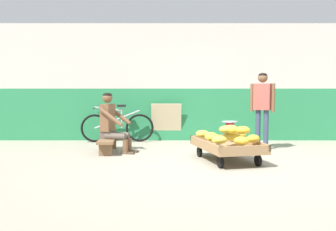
{
  "coord_description": "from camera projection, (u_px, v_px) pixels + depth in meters",
  "views": [
    {
      "loc": [
        -0.89,
        -5.88,
        1.22
      ],
      "look_at": [
        -0.87,
        0.76,
        0.75
      ],
      "focal_mm": 40.75,
      "sensor_mm": 36.0,
      "label": 1
    }
  ],
  "objects": [
    {
      "name": "ground_plane",
      "position": [
        223.0,
        167.0,
        5.96
      ],
      "size": [
        80.0,
        80.0,
        0.0
      ],
      "primitive_type": "plane",
      "color": "gray"
    },
    {
      "name": "back_wall",
      "position": [
        204.0,
        83.0,
        9.04
      ],
      "size": [
        16.0,
        0.3,
        2.73
      ],
      "color": "#287F4C",
      "rests_on": "ground"
    },
    {
      "name": "banana_cart",
      "position": [
        226.0,
        147.0,
        6.41
      ],
      "size": [
        1.16,
        1.6,
        0.36
      ],
      "color": "#99754C",
      "rests_on": "ground"
    },
    {
      "name": "banana_pile",
      "position": [
        227.0,
        134.0,
        6.29
      ],
      "size": [
        1.03,
        1.29,
        0.26
      ],
      "color": "gold",
      "rests_on": "banana_cart"
    },
    {
      "name": "low_bench",
      "position": [
        107.0,
        142.0,
        7.31
      ],
      "size": [
        0.35,
        1.11,
        0.27
      ],
      "color": "brown",
      "rests_on": "ground"
    },
    {
      "name": "vendor_seated",
      "position": [
        111.0,
        123.0,
        7.26
      ],
      "size": [
        0.73,
        0.59,
        1.14
      ],
      "color": "brown",
      "rests_on": "ground"
    },
    {
      "name": "plastic_crate",
      "position": [
        228.0,
        144.0,
        7.38
      ],
      "size": [
        0.36,
        0.28,
        0.3
      ],
      "color": "#19847F",
      "rests_on": "ground"
    },
    {
      "name": "weighing_scale",
      "position": [
        229.0,
        128.0,
        7.36
      ],
      "size": [
        0.3,
        0.3,
        0.29
      ],
      "color": "#28282D",
      "rests_on": "plastic_crate"
    },
    {
      "name": "bicycle_near_left",
      "position": [
        116.0,
        127.0,
        8.7
      ],
      "size": [
        1.66,
        0.48,
        0.86
      ],
      "color": "black",
      "rests_on": "ground"
    },
    {
      "name": "sign_board",
      "position": [
        165.0,
        122.0,
        8.92
      ],
      "size": [
        0.7,
        0.25,
        0.88
      ],
      "color": "#C6B289",
      "rests_on": "ground"
    },
    {
      "name": "customer_adult",
      "position": [
        261.0,
        102.0,
        7.57
      ],
      "size": [
        0.45,
        0.32,
        1.53
      ],
      "color": "#38425B",
      "rests_on": "ground"
    },
    {
      "name": "shopping_bag",
      "position": [
        243.0,
        148.0,
        7.07
      ],
      "size": [
        0.18,
        0.12,
        0.24
      ],
      "primitive_type": "cube",
      "color": "silver",
      "rests_on": "ground"
    }
  ]
}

